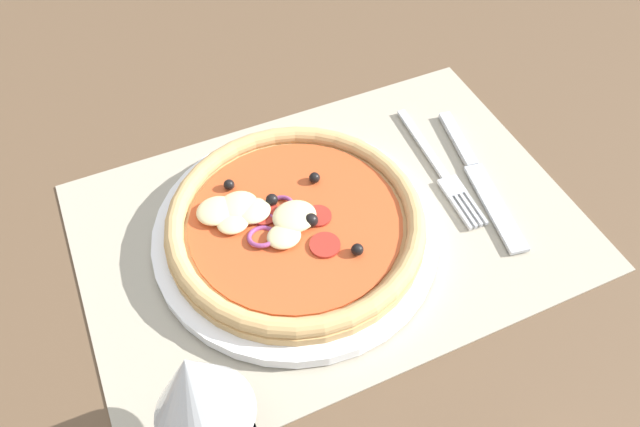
% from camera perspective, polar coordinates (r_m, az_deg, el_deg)
% --- Properties ---
extents(ground_plane, '(1.90, 1.40, 0.02)m').
position_cam_1_polar(ground_plane, '(0.62, 0.92, -1.93)').
color(ground_plane, brown).
extents(placemat, '(0.49, 0.33, 0.00)m').
position_cam_1_polar(placemat, '(0.61, 0.94, -1.14)').
color(placemat, '#A39984').
rests_on(placemat, ground_plane).
extents(plate, '(0.28, 0.28, 0.01)m').
position_cam_1_polar(plate, '(0.59, -2.34, -1.63)').
color(plate, white).
rests_on(plate, placemat).
extents(pizza, '(0.25, 0.25, 0.03)m').
position_cam_1_polar(pizza, '(0.58, -2.55, -0.59)').
color(pizza, tan).
rests_on(pizza, plate).
extents(fork, '(0.03, 0.18, 0.00)m').
position_cam_1_polar(fork, '(0.66, 11.33, 3.92)').
color(fork, '#B2B5BA').
rests_on(fork, placemat).
extents(knife, '(0.05, 0.20, 0.01)m').
position_cam_1_polar(knife, '(0.66, 14.75, 3.21)').
color(knife, '#B2B5BA').
rests_on(knife, placemat).
extents(wine_glass, '(0.07, 0.07, 0.15)m').
position_cam_1_polar(wine_glass, '(0.42, -11.52, -15.91)').
color(wine_glass, silver).
rests_on(wine_glass, ground_plane).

